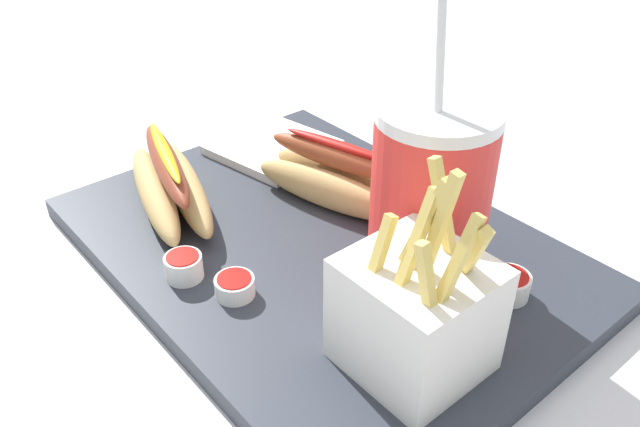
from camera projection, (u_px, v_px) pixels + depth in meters
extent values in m
cube|color=silver|center=(320.00, 266.00, 0.62)|extent=(2.40, 2.40, 0.02)
cube|color=#2D333D|center=(320.00, 249.00, 0.61)|extent=(0.47, 0.34, 0.02)
cylinder|color=red|center=(430.00, 201.00, 0.53)|extent=(0.10, 0.10, 0.14)
cylinder|color=white|center=(439.00, 114.00, 0.49)|extent=(0.10, 0.10, 0.01)
cylinder|color=white|center=(441.00, 42.00, 0.46)|extent=(0.03, 0.02, 0.11)
cube|color=white|center=(415.00, 316.00, 0.45)|extent=(0.09, 0.09, 0.09)
cube|color=#E5C660|center=(378.00, 260.00, 0.42)|extent=(0.01, 0.03, 0.06)
cube|color=#E5C660|center=(412.00, 253.00, 0.41)|extent=(0.01, 0.04, 0.09)
cube|color=#E5C660|center=(472.00, 257.00, 0.41)|extent=(0.04, 0.03, 0.07)
cube|color=#E5C660|center=(422.00, 229.00, 0.41)|extent=(0.03, 0.01, 0.08)
cube|color=#E5C660|center=(444.00, 213.00, 0.43)|extent=(0.03, 0.01, 0.08)
cube|color=#E5C660|center=(453.00, 271.00, 0.39)|extent=(0.01, 0.03, 0.08)
cube|color=#E5C660|center=(428.00, 292.00, 0.39)|extent=(0.02, 0.01, 0.07)
cube|color=#E5C660|center=(437.00, 234.00, 0.41)|extent=(0.02, 0.01, 0.09)
ellipsoid|color=tan|center=(345.00, 177.00, 0.66)|extent=(0.17, 0.07, 0.04)
ellipsoid|color=tan|center=(328.00, 190.00, 0.64)|extent=(0.17, 0.07, 0.04)
ellipsoid|color=#994728|center=(337.00, 157.00, 0.64)|extent=(0.16, 0.06, 0.02)
ellipsoid|color=red|center=(337.00, 145.00, 0.63)|extent=(0.12, 0.04, 0.01)
ellipsoid|color=tan|center=(185.00, 187.00, 0.65)|extent=(0.18, 0.08, 0.04)
ellipsoid|color=tan|center=(155.00, 193.00, 0.64)|extent=(0.18, 0.08, 0.04)
ellipsoid|color=brown|center=(166.00, 163.00, 0.63)|extent=(0.17, 0.07, 0.02)
ellipsoid|color=gold|center=(165.00, 151.00, 0.62)|extent=(0.13, 0.05, 0.01)
cylinder|color=white|center=(235.00, 287.00, 0.54)|extent=(0.03, 0.03, 0.02)
cylinder|color=#B2140F|center=(234.00, 281.00, 0.53)|extent=(0.03, 0.03, 0.01)
cylinder|color=white|center=(508.00, 285.00, 0.53)|extent=(0.04, 0.04, 0.02)
cylinder|color=#B2140F|center=(510.00, 278.00, 0.53)|extent=(0.03, 0.03, 0.01)
cylinder|color=white|center=(184.00, 267.00, 0.55)|extent=(0.03, 0.03, 0.02)
cylinder|color=#B2140F|center=(183.00, 259.00, 0.55)|extent=(0.03, 0.03, 0.01)
cube|color=white|center=(273.00, 147.00, 0.75)|extent=(0.14, 0.13, 0.01)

